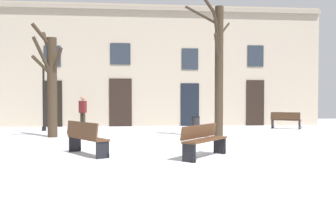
# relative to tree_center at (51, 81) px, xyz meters

# --- Properties ---
(ground_plane) EXTENTS (31.30, 31.30, 0.00)m
(ground_plane) POSITION_rel_tree_center_xyz_m (4.73, -2.48, -2.32)
(ground_plane) COLOR white
(building_facade) EXTENTS (19.56, 0.60, 7.03)m
(building_facade) POSITION_rel_tree_center_xyz_m (4.73, 6.23, 1.24)
(building_facade) COLOR tan
(building_facade) RESTS_ON ground
(tree_center) EXTENTS (1.29, 1.57, 4.58)m
(tree_center) POSITION_rel_tree_center_xyz_m (0.00, 0.00, 0.00)
(tree_center) COLOR #382B1E
(tree_center) RESTS_ON ground
(tree_near_facade) EXTENTS (1.96, 1.43, 5.71)m
(tree_near_facade) POSITION_rel_tree_center_xyz_m (6.74, -0.92, 0.57)
(tree_near_facade) COLOR #382B1E
(tree_near_facade) RESTS_ON ground
(streetlamp) EXTENTS (0.30, 0.30, 3.55)m
(streetlamp) POSITION_rel_tree_center_xyz_m (-1.04, 3.29, -0.14)
(streetlamp) COLOR black
(streetlamp) RESTS_ON ground
(litter_bin) EXTENTS (0.43, 0.43, 0.74)m
(litter_bin) POSITION_rel_tree_center_xyz_m (6.29, 1.83, -1.94)
(litter_bin) COLOR black
(litter_bin) RESTS_ON ground
(bench_near_lamp) EXTENTS (1.34, 1.78, 0.94)m
(bench_near_lamp) POSITION_rel_tree_center_xyz_m (2.01, -5.23, -1.82)
(bench_near_lamp) COLOR #51331E
(bench_near_lamp) RESTS_ON ground
(bench_near_center_tree) EXTENTS (1.52, 1.20, 0.89)m
(bench_near_center_tree) POSITION_rel_tree_center_xyz_m (11.36, 3.34, -1.85)
(bench_near_center_tree) COLOR #3D2819
(bench_near_center_tree) RESTS_ON ground
(bench_facing_shops) EXTENTS (1.51, 1.75, 0.88)m
(bench_facing_shops) POSITION_rel_tree_center_xyz_m (5.19, -5.98, -1.84)
(bench_facing_shops) COLOR #51331E
(bench_facing_shops) RESTS_ON ground
(person_strolling) EXTENTS (0.44, 0.39, 1.74)m
(person_strolling) POSITION_rel_tree_center_xyz_m (0.66, 4.77, -1.35)
(person_strolling) COLOR #2D271E
(person_strolling) RESTS_ON ground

